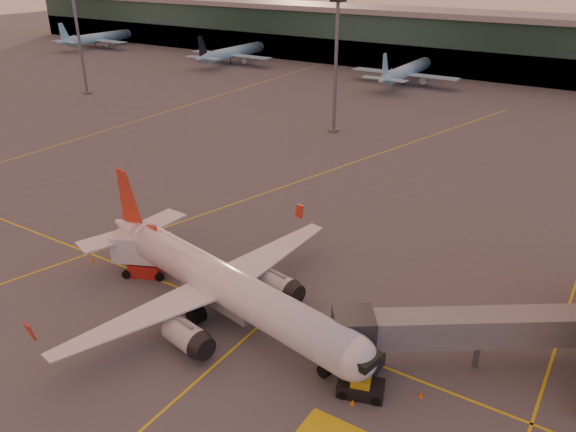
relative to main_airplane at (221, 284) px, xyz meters
The scene contains 15 objects.
ground 5.18m from the main_airplane, 103.25° to the right, with size 600.00×600.00×0.00m, color #4C4F54.
taxi_markings 41.89m from the main_airplane, 101.28° to the left, with size 100.12×173.00×0.01m.
terminal 138.32m from the main_airplane, 90.35° to the left, with size 400.00×20.00×17.60m.
mast_west_far 108.59m from the main_airplane, 147.25° to the left, with size 2.40×2.40×25.60m.
mast_west_near 66.77m from the main_airplane, 108.46° to the left, with size 2.40×2.40×25.60m.
distant_aircraft_row 116.56m from the main_airplane, 100.80° to the left, with size 290.00×34.00×13.00m.
main_airplane is the anchor object (origin of this frame).
jet_bridge 25.60m from the main_airplane, 15.03° to the left, with size 23.25×17.22×5.67m.
catering_truck 12.61m from the main_airplane, behind, with size 6.77×5.00×4.82m.
gpu_cart 10.11m from the main_airplane, ahead, with size 2.08×1.35×1.17m.
pushback_tug 17.04m from the main_airplane, ahead, with size 4.22×3.06×1.95m.
cone_nose 21.18m from the main_airplane, ahead, with size 0.41×0.41×0.52m.
cone_tail 20.11m from the main_airplane, behind, with size 0.43×0.43×0.54m.
cone_wing_left 18.98m from the main_airplane, 95.71° to the left, with size 0.41×0.41×0.52m.
cone_fwd 17.39m from the main_airplane, 13.95° to the right, with size 0.40×0.40×0.51m.
Camera 1 is at (31.44, -32.40, 32.92)m, focal length 35.00 mm.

